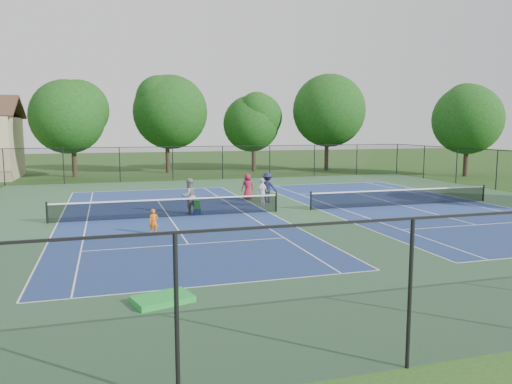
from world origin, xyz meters
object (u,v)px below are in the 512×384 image
object	(u,v)px
bystander_c	(248,187)
ball_crate	(197,212)
instructor	(189,196)
bystander_a	(262,192)
child_player	(154,222)
ball_hopper	(197,205)
bystander_b	(268,187)
tree_side_e	(468,115)
tree_back_b	(167,108)
tree_back_a	(72,113)
tree_back_d	(327,107)
tree_back_c	(254,120)

from	to	relation	value
bystander_c	ball_crate	world-z (taller)	bystander_c
instructor	bystander_a	world-z (taller)	instructor
child_player	ball_crate	bearing A→B (deg)	51.15
bystander_a	ball_hopper	bearing A→B (deg)	-17.04
child_player	ball_crate	size ratio (longest dim) A/B	2.98
bystander_b	ball_crate	world-z (taller)	bystander_b
tree_side_e	ball_hopper	xyz separation A→B (m)	(-28.44, -13.60, -5.27)
tree_side_e	bystander_b	distance (m)	26.09
tree_side_e	bystander_a	world-z (taller)	tree_side_e
tree_side_e	ball_crate	distance (m)	32.03
bystander_a	ball_crate	bearing A→B (deg)	-17.04
tree_back_b	ball_hopper	world-z (taller)	tree_back_b
tree_side_e	bystander_a	xyz separation A→B (m)	(-24.23, -11.95, -4.97)
tree_back_a	tree_back_d	distance (m)	26.01
tree_back_b	ball_hopper	bearing A→B (deg)	-93.22
ball_hopper	tree_back_a	bearing A→B (deg)	107.76
tree_back_d	child_player	bearing A→B (deg)	-127.07
tree_back_d	bystander_a	size ratio (longest dim) A/B	6.16
tree_back_d	ball_crate	size ratio (longest dim) A/B	27.49
tree_back_a	instructor	world-z (taller)	tree_back_a
child_player	bystander_b	bearing A→B (deg)	37.05
tree_back_c	tree_side_e	bearing A→B (deg)	-31.43
tree_back_a	bystander_a	distance (m)	25.44
bystander_a	child_player	bearing A→B (deg)	2.69
tree_back_c	tree_back_d	size ratio (longest dim) A/B	0.81
instructor	bystander_c	distance (m)	6.22
instructor	ball_crate	distance (m)	0.98
tree_side_e	child_player	size ratio (longest dim) A/B	7.90
tree_back_c	bystander_c	world-z (taller)	tree_back_c
instructor	bystander_c	bearing A→B (deg)	-156.60
child_player	ball_crate	distance (m)	5.17
child_player	bystander_c	size ratio (longest dim) A/B	0.66
tree_back_b	bystander_a	distance (m)	24.79
tree_back_c	instructor	bearing A→B (deg)	-114.07
tree_back_c	tree_back_d	distance (m)	8.17
tree_back_c	tree_back_a	bearing A→B (deg)	-176.82
tree_back_b	bystander_c	world-z (taller)	tree_back_b
ball_hopper	tree_back_b	bearing A→B (deg)	86.78
bystander_c	ball_hopper	distance (m)	6.26
tree_back_c	child_player	bearing A→B (deg)	-114.39
bystander_c	ball_hopper	world-z (taller)	bystander_c
child_player	instructor	distance (m)	5.34
tree_back_d	ball_crate	xyz separation A→B (m)	(-18.44, -23.60, -6.66)
tree_back_c	tree_back_d	xyz separation A→B (m)	(8.00, -1.00, 1.34)
tree_back_a	tree_back_d	world-z (taller)	tree_back_d
bystander_b	tree_back_d	bearing A→B (deg)	-89.30
instructor	ball_hopper	xyz separation A→B (m)	(0.37, -0.40, -0.43)
tree_back_d	ball_crate	distance (m)	30.68
bystander_a	ball_crate	xyz separation A→B (m)	(-4.21, -1.65, -0.68)
tree_side_e	bystander_b	xyz separation A→B (m)	(-23.41, -10.45, -4.87)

